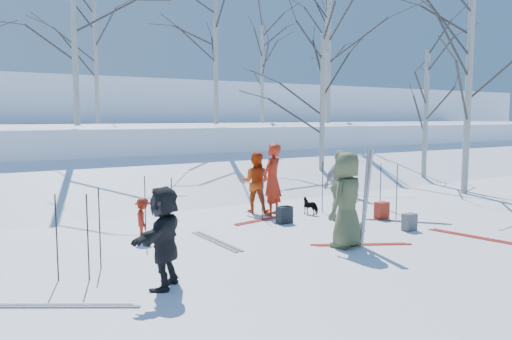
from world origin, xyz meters
TOP-DOWN VIEW (x-y plane):
  - ground at (0.00, 0.00)m, footprint 120.00×120.00m
  - snow_ramp at (0.00, 7.00)m, footprint 70.00×9.49m
  - snow_plateau at (0.00, 17.00)m, footprint 70.00×18.00m
  - far_hill at (0.00, 38.00)m, footprint 90.00×30.00m
  - skier_olive_center at (0.51, -0.97)m, footprint 1.04×0.85m
  - skier_red_north at (1.04, 2.39)m, footprint 0.80×0.71m
  - skier_redor_behind at (0.91, 2.98)m, footprint 0.97×0.96m
  - skier_red_seated at (-2.63, 1.60)m, footprint 0.45×0.63m
  - skier_cream_east at (2.05, 1.01)m, footprint 1.05×0.56m
  - skier_grey_west at (-3.31, -1.28)m, footprint 1.28×1.33m
  - dog at (1.95, 1.96)m, footprint 0.38×0.57m
  - upright_ski_left at (0.78, -1.19)m, footprint 0.08×0.16m
  - upright_ski_right at (0.81, -1.19)m, footprint 0.12×0.23m
  - ski_pair_a at (3.30, -0.01)m, footprint 2.08×2.10m
  - ski_pair_b at (3.32, -1.78)m, footprint 0.87×1.97m
  - ski_pair_c at (-1.43, 0.72)m, footprint 0.23×1.90m
  - ski_pair_d at (-4.71, -1.30)m, footprint 1.90×2.08m
  - ski_pair_e at (0.58, 2.02)m, footprint 0.91×1.97m
  - ski_pair_f at (0.87, -1.01)m, footprint 1.78×2.07m
  - ski_pole_a at (1.01, 2.41)m, footprint 0.02×0.02m
  - ski_pole_b at (-2.31, 0.87)m, footprint 0.02×0.02m
  - ski_pole_c at (2.36, 2.00)m, footprint 0.02×0.02m
  - ski_pole_d at (3.33, 0.36)m, footprint 0.02×0.02m
  - ski_pole_e at (-4.18, -0.37)m, footprint 0.02×0.02m
  - ski_pole_f at (-3.87, 0.14)m, footprint 0.02×0.02m
  - ski_pole_g at (3.32, 0.88)m, footprint 0.02×0.02m
  - ski_pole_h at (0.57, 2.13)m, footprint 0.02×0.02m
  - ski_pole_i at (-2.64, 1.41)m, footprint 0.02×0.02m
  - ski_pole_j at (-4.58, -0.13)m, footprint 0.02×0.02m
  - backpack_red at (3.06, 0.57)m, footprint 0.32×0.22m
  - backpack_grey at (2.64, -0.66)m, footprint 0.30×0.20m
  - backpack_dark at (0.74, 1.43)m, footprint 0.34×0.24m
  - birch_plateau_a at (9.98, 10.92)m, footprint 6.40×6.40m
  - birch_plateau_e at (0.16, 15.84)m, footprint 4.79×4.79m
  - birch_plateau_f at (12.67, 14.32)m, footprint 5.18×5.18m
  - birch_plateau_g at (3.58, 10.38)m, footprint 4.35×4.35m
  - birch_plateau_h at (-2.12, 9.60)m, footprint 4.95×4.95m
  - birch_plateau_i at (7.51, 13.02)m, footprint 4.06×4.06m
  - birch_edge_b at (8.43, 2.11)m, footprint 5.35×5.35m
  - birch_edge_c at (9.62, 4.75)m, footprint 4.13×4.13m
  - birch_edge_e at (5.60, 6.01)m, footprint 4.40×4.40m

SIDE VIEW (x-z plane):
  - ground at x=0.00m, z-range 0.00..0.00m
  - ski_pair_a at x=3.30m, z-range 0.00..0.02m
  - ski_pair_b at x=3.32m, z-range 0.00..0.02m
  - ski_pair_c at x=-1.43m, z-range 0.00..0.02m
  - ski_pair_d at x=-4.71m, z-range 0.00..0.02m
  - ski_pair_e at x=0.58m, z-range 0.00..0.02m
  - ski_pair_f at x=0.87m, z-range 0.00..0.02m
  - snow_ramp at x=0.00m, z-range -1.91..2.21m
  - backpack_grey at x=2.64m, z-range 0.00..0.38m
  - backpack_dark at x=0.74m, z-range 0.00..0.40m
  - backpack_red at x=3.06m, z-range 0.00..0.42m
  - dog at x=1.95m, z-range 0.00..0.44m
  - skier_red_seated at x=-2.63m, z-range 0.00..0.87m
  - ski_pole_a at x=1.01m, z-range 0.00..1.34m
  - ski_pole_b at x=-2.31m, z-range 0.00..1.34m
  - ski_pole_c at x=2.36m, z-range 0.00..1.34m
  - ski_pole_d at x=3.33m, z-range 0.00..1.34m
  - ski_pole_e at x=-4.18m, z-range 0.00..1.34m
  - ski_pole_f at x=-3.87m, z-range 0.00..1.34m
  - ski_pole_g at x=3.32m, z-range 0.00..1.34m
  - ski_pole_h at x=0.57m, z-range 0.00..1.34m
  - ski_pole_i at x=-2.64m, z-range 0.00..1.34m
  - ski_pole_j at x=-4.58m, z-range 0.00..1.34m
  - skier_grey_west at x=-3.31m, z-range 0.00..1.51m
  - skier_redor_behind at x=0.91m, z-range 0.00..1.58m
  - skier_cream_east at x=2.05m, z-range 0.00..1.71m
  - skier_red_north at x=1.04m, z-range 0.00..1.83m
  - skier_olive_center at x=0.51m, z-range 0.00..1.84m
  - upright_ski_left at x=0.78m, z-range 0.00..1.90m
  - upright_ski_right at x=0.81m, z-range 0.00..1.90m
  - snow_plateau at x=0.00m, z-range -0.10..2.10m
  - far_hill at x=0.00m, z-range -1.00..5.00m
  - birch_edge_c at x=9.62m, z-range 0.00..5.04m
  - birch_edge_e at x=5.60m, z-range 0.00..5.43m
  - birch_edge_b at x=8.43m, z-range 0.00..6.79m
  - birch_plateau_i at x=7.51m, z-range 2.20..7.14m
  - birch_plateau_g at x=3.58m, z-range 2.20..7.56m
  - birch_plateau_e at x=0.16m, z-range 2.20..8.19m
  - birch_plateau_h at x=-2.12m, z-range 2.20..8.41m
  - birch_plateau_f at x=12.67m, z-range 2.20..8.74m
  - birch_plateau_a at x=9.98m, z-range 2.20..10.48m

